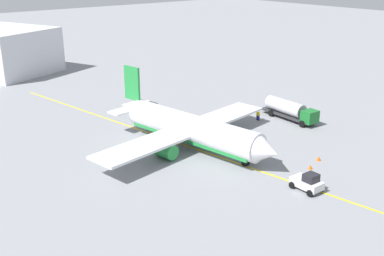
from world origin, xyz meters
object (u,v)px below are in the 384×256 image
fuel_tanker (290,110)px  safety_cone_wingtip (319,158)px  safety_cone_nose (310,167)px  refueling_worker (258,115)px  pushback_tug (308,182)px  airplane (190,129)px

fuel_tanker → safety_cone_wingtip: (13.52, -10.32, -1.41)m
fuel_tanker → safety_cone_nose: (14.49, -13.37, -1.42)m
fuel_tanker → refueling_worker: fuel_tanker is taller
pushback_tug → safety_cone_nose: 6.11m
safety_cone_nose → refueling_worker: bearing=152.7°
fuel_tanker → pushback_tug: fuel_tanker is taller
fuel_tanker → safety_cone_nose: size_ratio=17.82×
airplane → safety_cone_wingtip: size_ratio=48.19×
pushback_tug → refueling_worker: (-20.91, 14.09, -0.19)m
fuel_tanker → safety_cone_wingtip: fuel_tanker is taller
airplane → pushback_tug: size_ratio=8.59×
fuel_tanker → refueling_worker: size_ratio=6.39×
airplane → pushback_tug: (18.91, 2.21, -1.76)m
safety_cone_nose → safety_cone_wingtip: size_ratio=0.94×
refueling_worker → safety_cone_nose: refueling_worker is taller
airplane → refueling_worker: bearing=97.0°
fuel_tanker → safety_cone_wingtip: size_ratio=16.83×
airplane → refueling_worker: 16.53m
airplane → safety_cone_nose: size_ratio=51.04×
safety_cone_wingtip → airplane: bearing=-144.7°
pushback_tug → refueling_worker: size_ratio=2.13×
airplane → fuel_tanker: (1.05, 20.62, -1.04)m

